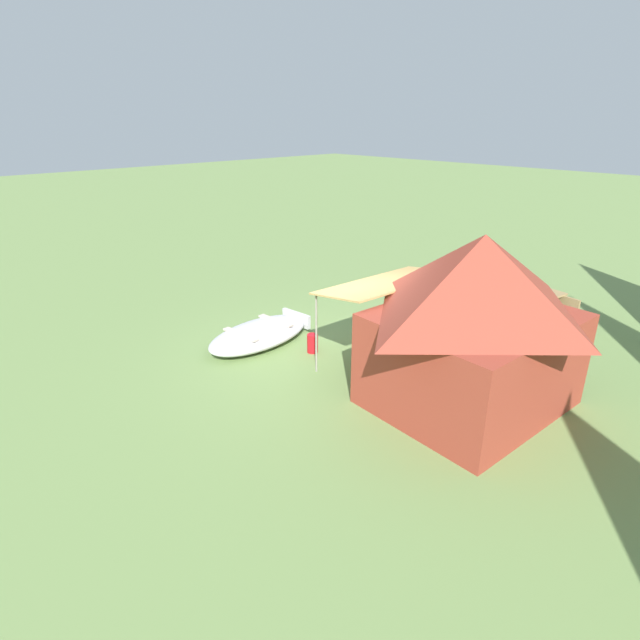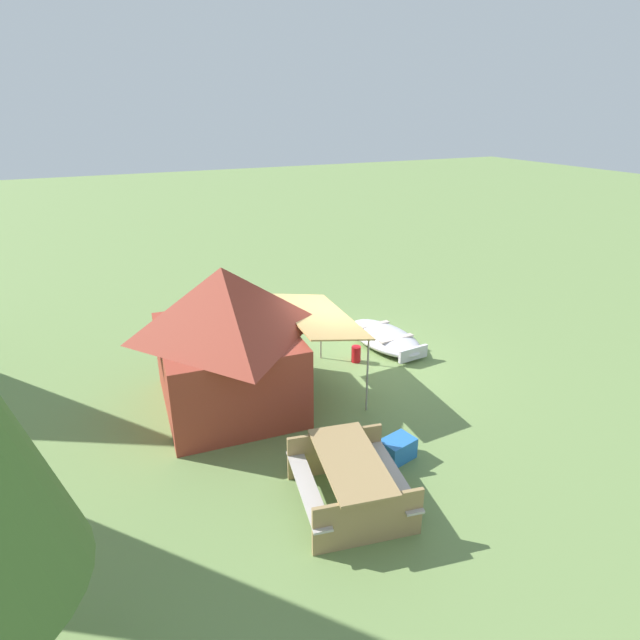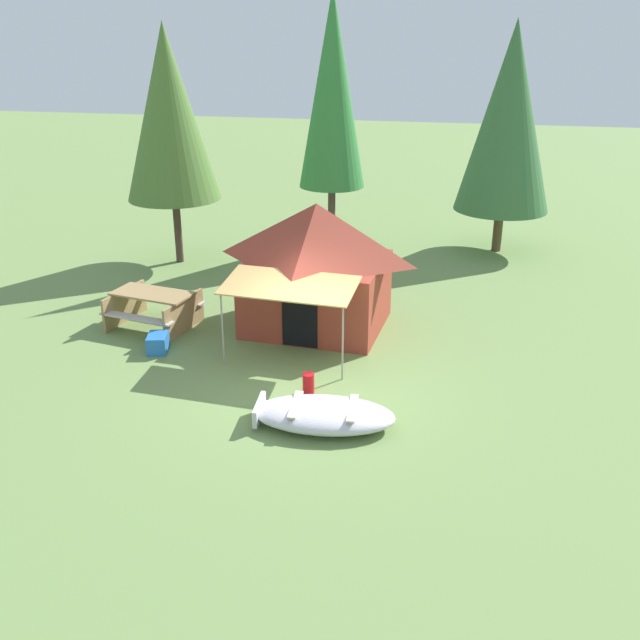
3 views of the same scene
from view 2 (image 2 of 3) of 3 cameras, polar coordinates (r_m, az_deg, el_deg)
name	(u,v)px [view 2 (image 2 of 3)]	position (r m, az deg, el deg)	size (l,w,h in m)	color
ground_plane	(341,366)	(11.99, 2.24, -4.98)	(80.00, 80.00, 0.00)	olive
beached_rowboat	(385,337)	(13.01, 7.00, -1.87)	(2.51, 1.43, 0.40)	silver
canvas_cabin_tent	(226,336)	(10.08, -10.10, -1.69)	(3.29, 3.99, 2.79)	#993828
picnic_table	(350,477)	(7.95, 3.30, -16.57)	(2.01, 1.82, 0.80)	#9A7C4F
cooler_box	(398,449)	(9.09, 8.40, -13.64)	(0.55, 0.39, 0.37)	blue
fuel_can	(356,354)	(12.12, 3.92, -3.70)	(0.22, 0.22, 0.38)	red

